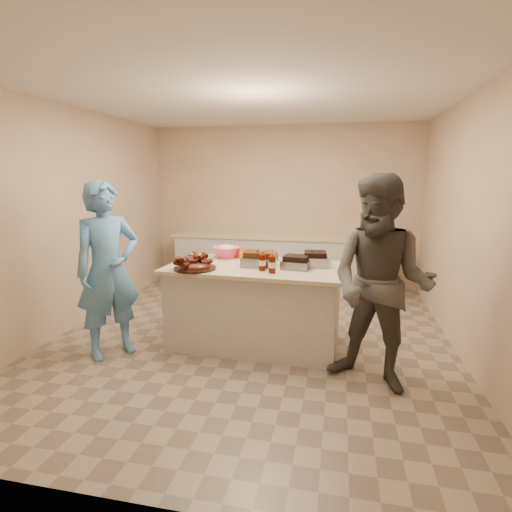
% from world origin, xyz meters
% --- Properties ---
extents(room, '(4.50, 5.00, 2.70)m').
position_xyz_m(room, '(0.00, 0.00, 0.00)').
color(room, '#CCAB8A').
rests_on(room, ground).
extents(back_counter, '(3.60, 0.64, 0.90)m').
position_xyz_m(back_counter, '(0.00, 2.20, 0.45)').
color(back_counter, beige).
rests_on(back_counter, ground).
extents(island, '(1.95, 1.09, 0.90)m').
position_xyz_m(island, '(0.07, -0.15, 0.00)').
color(island, beige).
rests_on(island, ground).
extents(rib_platter, '(0.51, 0.51, 0.18)m').
position_xyz_m(rib_platter, '(-0.51, -0.43, 0.90)').
color(rib_platter, '#421007').
rests_on(rib_platter, island).
extents(pulled_pork_tray, '(0.36, 0.28, 0.10)m').
position_xyz_m(pulled_pork_tray, '(0.11, -0.15, 0.90)').
color(pulled_pork_tray, '#47230F').
rests_on(pulled_pork_tray, island).
extents(brisket_tray, '(0.32, 0.28, 0.09)m').
position_xyz_m(brisket_tray, '(0.53, -0.18, 0.90)').
color(brisket_tray, black).
rests_on(brisket_tray, island).
extents(roasting_pan, '(0.30, 0.30, 0.11)m').
position_xyz_m(roasting_pan, '(0.71, -0.02, 0.90)').
color(roasting_pan, gray).
rests_on(roasting_pan, island).
extents(coleslaw_bowl, '(0.34, 0.34, 0.22)m').
position_xyz_m(coleslaw_bowl, '(-0.36, 0.22, 0.90)').
color(coleslaw_bowl, '#FF4981').
rests_on(coleslaw_bowl, island).
extents(sausage_plate, '(0.35, 0.35, 0.05)m').
position_xyz_m(sausage_plate, '(0.15, 0.23, 0.90)').
color(sausage_plate, silver).
rests_on(sausage_plate, island).
extents(mac_cheese_dish, '(0.29, 0.23, 0.07)m').
position_xyz_m(mac_cheese_dish, '(0.72, 0.22, 0.90)').
color(mac_cheese_dish, '#FC9D11').
rests_on(mac_cheese_dish, island).
extents(bbq_bottle_a, '(0.07, 0.07, 0.21)m').
position_xyz_m(bbq_bottle_a, '(0.19, -0.35, 0.90)').
color(bbq_bottle_a, '#3F0D03').
rests_on(bbq_bottle_a, island).
extents(bbq_bottle_b, '(0.07, 0.07, 0.21)m').
position_xyz_m(bbq_bottle_b, '(0.31, -0.43, 0.90)').
color(bbq_bottle_b, '#3F0D03').
rests_on(bbq_bottle_b, island).
extents(mustard_bottle, '(0.05, 0.05, 0.12)m').
position_xyz_m(mustard_bottle, '(-0.15, 0.12, 0.90)').
color(mustard_bottle, '#E39400').
rests_on(mustard_bottle, island).
extents(sauce_bowl, '(0.15, 0.05, 0.15)m').
position_xyz_m(sauce_bowl, '(0.05, 0.14, 0.90)').
color(sauce_bowl, silver).
rests_on(sauce_bowl, island).
extents(plate_stack_large, '(0.23, 0.23, 0.03)m').
position_xyz_m(plate_stack_large, '(-0.77, 0.05, 0.90)').
color(plate_stack_large, maroon).
rests_on(plate_stack_large, island).
extents(plate_stack_small, '(0.18, 0.18, 0.02)m').
position_xyz_m(plate_stack_small, '(-0.74, -0.19, 0.90)').
color(plate_stack_small, maroon).
rests_on(plate_stack_small, island).
extents(plastic_cup, '(0.10, 0.09, 0.10)m').
position_xyz_m(plastic_cup, '(-0.71, 0.13, 0.90)').
color(plastic_cup, '#A36D1F').
rests_on(plastic_cup, island).
extents(basket_stack, '(0.22, 0.18, 0.10)m').
position_xyz_m(basket_stack, '(-0.20, 0.27, 0.90)').
color(basket_stack, maroon).
rests_on(basket_stack, island).
extents(guest_blue, '(1.85, 1.65, 0.44)m').
position_xyz_m(guest_blue, '(-1.35, -0.71, 0.00)').
color(guest_blue, '#528EC8').
rests_on(guest_blue, ground).
extents(guest_gray, '(1.62, 2.10, 0.72)m').
position_xyz_m(guest_gray, '(1.33, -0.81, 0.00)').
color(guest_gray, '#51504A').
rests_on(guest_gray, ground).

